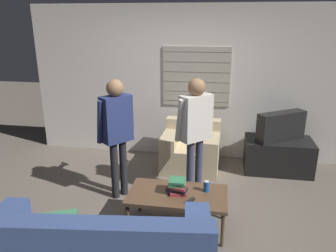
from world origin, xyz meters
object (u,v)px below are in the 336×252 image
Objects in this scene: person_left_standing at (116,125)px; soda_can at (206,186)px; book_stack at (177,187)px; person_right_standing at (195,123)px; coffee_table at (178,197)px; tv at (281,126)px; spare_remote at (190,201)px; armchair_beige at (191,150)px.

person_left_standing is 12.74× the size of soda_can.
person_right_standing is at bearing 81.90° from book_stack.
book_stack is at bearing 151.72° from coffee_table.
person_left_standing reaches higher than book_stack.
person_right_standing is at bearing 82.28° from coffee_table.
tv is at bearing 57.63° from soda_can.
spare_remote is (0.04, -0.98, -0.57)m from person_right_standing.
book_stack is (-1.36, -1.74, -0.22)m from tv.
spare_remote is at bearing 96.89° from armchair_beige.
spare_remote is (-0.16, -0.26, -0.05)m from soda_can.
person_right_standing is 1.13m from spare_remote.
book_stack is at bearing -141.58° from person_right_standing.
coffee_table is at bearing -161.65° from soda_can.
armchair_beige reaches higher than book_stack.
armchair_beige is at bearing 101.86° from soda_can.
coffee_table is at bearing 91.90° from armchair_beige.
book_stack is 0.34m from soda_can.
coffee_table is at bearing -141.20° from person_right_standing.
soda_can is (0.20, -0.72, -0.52)m from person_right_standing.
tv is 2.26m from spare_remote.
tv is 3.21× the size of book_stack.
book_stack is at bearing -162.39° from soda_can.
person_left_standing is 12.20× the size of spare_remote.
tv is at bearing -7.00° from person_right_standing.
coffee_table is 0.35m from soda_can.
armchair_beige is 1.53m from person_left_standing.
coffee_table is at bearing -28.28° from book_stack.
book_stack is at bearing 91.72° from armchair_beige.
coffee_table is 1.04m from person_right_standing.
coffee_table is 0.69× the size of person_left_standing.
soda_can is 0.96× the size of spare_remote.
tv is 0.48× the size of person_right_standing.
armchair_beige is 0.56× the size of person_right_standing.
person_right_standing is at bearing 105.76° from soda_can.
tv is at bearing -173.37° from armchair_beige.
armchair_beige is 7.20× the size of soda_can.
coffee_table is 0.12m from book_stack.
soda_can is at bearing 103.60° from armchair_beige.
book_stack is 0.23m from spare_remote.
person_left_standing is 1.39m from soda_can.
person_right_standing reaches higher than coffee_table.
person_right_standing is (0.99, 0.23, 0.01)m from person_left_standing.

